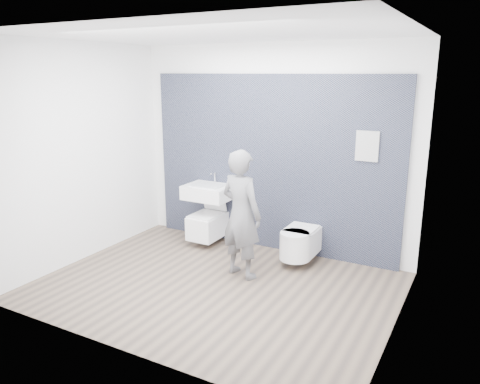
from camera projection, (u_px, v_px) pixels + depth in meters
The scene contains 8 objects.
ground at pixel (215, 286), 5.44m from camera, with size 4.00×4.00×0.00m, color brown.
room_shell at pixel (213, 137), 5.01m from camera, with size 4.00×4.00×4.00m.
tile_wall at pixel (269, 246), 6.69m from camera, with size 3.60×0.06×2.40m, color black.
washbasin at pixel (208, 192), 6.65m from camera, with size 0.65×0.49×0.49m.
toilet_square at pixel (208, 224), 6.74m from camera, with size 0.39×0.57×0.76m.
toilet_rounded at pixel (299, 243), 6.04m from camera, with size 0.40×0.67×0.36m.
info_placard at pixel (359, 265), 6.05m from camera, with size 0.28×0.03×0.37m, color white.
visitor at pixel (241, 214), 5.55m from camera, with size 0.57×0.37×1.56m, color #5B5B5F.
Camera 1 is at (2.63, -4.25, 2.42)m, focal length 35.00 mm.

